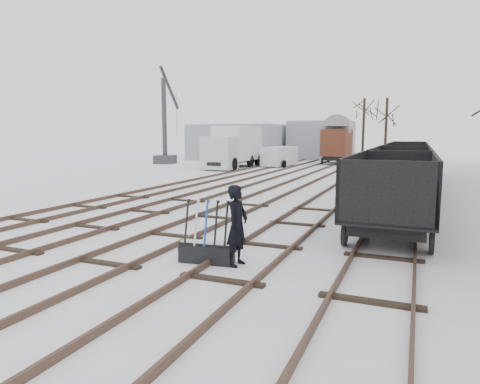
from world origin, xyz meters
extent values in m
plane|color=white|center=(0.00, 0.00, 0.00)|extent=(120.00, 120.00, 0.00)
cube|color=black|center=(-6.72, 14.00, 0.07)|extent=(0.07, 52.00, 0.15)
cube|color=black|center=(-5.28, 14.00, 0.07)|extent=(0.07, 52.00, 0.15)
cube|color=black|center=(-6.00, 2.00, 0.03)|extent=(1.90, 0.20, 0.08)
cube|color=black|center=(-3.72, 14.00, 0.07)|extent=(0.07, 52.00, 0.15)
cube|color=black|center=(-2.28, 14.00, 0.07)|extent=(0.07, 52.00, 0.15)
cube|color=black|center=(-3.00, 2.00, 0.03)|extent=(1.90, 0.20, 0.08)
cube|color=black|center=(-0.72, 14.00, 0.07)|extent=(0.07, 52.00, 0.15)
cube|color=black|center=(0.72, 14.00, 0.07)|extent=(0.07, 52.00, 0.15)
cube|color=black|center=(0.00, 2.00, 0.03)|extent=(1.90, 0.20, 0.08)
cube|color=black|center=(2.28, 14.00, 0.07)|extent=(0.07, 52.00, 0.15)
cube|color=black|center=(3.72, 14.00, 0.07)|extent=(0.07, 52.00, 0.15)
cube|color=black|center=(3.00, 2.00, 0.03)|extent=(1.90, 0.20, 0.08)
cube|color=black|center=(5.28, 14.00, 0.07)|extent=(0.07, 52.00, 0.15)
cube|color=black|center=(6.72, 14.00, 0.07)|extent=(0.07, 52.00, 0.15)
cube|color=black|center=(6.00, 2.00, 0.03)|extent=(1.90, 0.20, 0.08)
cube|color=#959BA8|center=(-13.00, 36.00, 2.00)|extent=(10.00, 8.00, 4.00)
cube|color=silver|center=(-13.00, 36.00, 4.05)|extent=(9.80, 7.84, 0.10)
cube|color=#959BA8|center=(-4.00, 40.00, 2.20)|extent=(7.00, 6.00, 4.40)
cube|color=silver|center=(-4.00, 40.00, 4.45)|extent=(6.86, 5.88, 0.10)
cube|color=black|center=(2.12, -1.95, 0.22)|extent=(1.33, 0.55, 0.44)
cube|color=black|center=(2.12, -1.95, 0.46)|extent=(1.32, 0.43, 0.06)
cube|color=silver|center=(2.12, -1.95, 0.50)|extent=(1.27, 0.38, 0.03)
cylinder|color=black|center=(1.62, -2.00, 0.95)|extent=(0.08, 0.32, 1.08)
cylinder|color=silver|center=(1.87, -1.98, 0.95)|extent=(0.08, 0.32, 1.08)
cylinder|color=#0D3FB4|center=(2.12, -1.95, 0.95)|extent=(0.08, 0.32, 1.08)
cylinder|color=black|center=(2.37, -1.93, 0.95)|extent=(0.08, 0.32, 1.08)
cylinder|color=black|center=(2.62, -1.90, 0.95)|extent=(0.08, 0.32, 1.08)
imported|color=black|center=(2.87, -1.85, 0.95)|extent=(0.52, 0.73, 1.90)
cube|color=black|center=(6.00, 2.81, 0.65)|extent=(1.91, 5.24, 0.40)
cube|color=black|center=(6.00, 2.81, 0.84)|extent=(2.38, 5.96, 0.12)
cube|color=black|center=(4.86, 2.81, 1.64)|extent=(0.10, 5.96, 1.59)
cube|color=black|center=(7.14, 2.81, 1.64)|extent=(0.10, 5.96, 1.59)
cube|color=silver|center=(6.00, 2.81, 0.94)|extent=(2.15, 5.72, 0.06)
cylinder|color=black|center=(4.91, 0.90, 0.35)|extent=(0.12, 0.70, 0.70)
cylinder|color=black|center=(7.09, 4.71, 0.35)|extent=(0.12, 0.70, 0.70)
cube|color=black|center=(6.00, 9.21, 0.65)|extent=(1.91, 5.24, 0.40)
cube|color=black|center=(6.00, 9.21, 0.84)|extent=(2.38, 5.96, 0.12)
cube|color=black|center=(4.86, 9.21, 1.64)|extent=(0.10, 5.96, 1.59)
cube|color=black|center=(7.14, 9.21, 1.64)|extent=(0.10, 5.96, 1.59)
cube|color=silver|center=(6.00, 9.21, 0.94)|extent=(2.15, 5.72, 0.06)
cylinder|color=black|center=(4.91, 7.30, 0.35)|extent=(0.12, 0.70, 0.70)
cylinder|color=black|center=(7.09, 11.11, 0.35)|extent=(0.12, 0.70, 0.70)
cube|color=black|center=(6.00, 15.61, 0.65)|extent=(1.91, 5.24, 0.40)
cube|color=black|center=(6.00, 15.61, 0.84)|extent=(2.38, 5.96, 0.12)
cube|color=black|center=(4.86, 15.61, 1.64)|extent=(0.10, 5.96, 1.59)
cube|color=black|center=(7.14, 15.61, 1.64)|extent=(0.10, 5.96, 1.59)
cube|color=silver|center=(6.00, 15.61, 0.94)|extent=(2.15, 5.72, 0.06)
cylinder|color=black|center=(4.91, 13.70, 0.35)|extent=(0.12, 0.70, 0.70)
cylinder|color=black|center=(7.09, 17.51, 0.35)|extent=(0.12, 0.70, 0.70)
cube|color=black|center=(6.00, 22.01, 0.65)|extent=(1.91, 5.24, 0.40)
cube|color=black|center=(6.00, 22.01, 0.84)|extent=(2.38, 5.96, 0.12)
cube|color=black|center=(4.86, 22.01, 1.64)|extent=(0.10, 5.96, 1.59)
cube|color=black|center=(7.14, 22.01, 1.64)|extent=(0.10, 5.96, 1.59)
cube|color=silver|center=(6.00, 22.01, 0.94)|extent=(2.15, 5.72, 0.06)
cylinder|color=black|center=(4.91, 20.10, 0.35)|extent=(0.12, 0.70, 0.70)
cylinder|color=black|center=(7.09, 23.91, 0.35)|extent=(0.12, 0.70, 0.70)
cube|color=black|center=(-0.94, 32.76, 0.65)|extent=(1.92, 4.38, 0.40)
cube|color=#4D2317|center=(-0.94, 32.76, 2.14)|extent=(2.40, 4.98, 2.59)
cube|color=silver|center=(-0.94, 32.76, 3.78)|extent=(2.16, 4.73, 0.04)
cylinder|color=black|center=(-2.04, 31.17, 0.35)|extent=(0.12, 0.70, 0.70)
cylinder|color=black|center=(0.15, 34.35, 0.35)|extent=(0.12, 0.70, 0.70)
cube|color=black|center=(-8.52, 24.23, 0.59)|extent=(1.29, 8.11, 0.32)
cube|color=#B9BEC3|center=(-8.52, 21.24, 1.44)|extent=(2.56, 2.14, 2.67)
cube|color=silver|center=(-8.52, 25.08, 2.14)|extent=(2.67, 5.55, 2.99)
cube|color=silver|center=(-8.52, 25.08, 3.65)|extent=(2.62, 5.45, 0.04)
cylinder|color=black|center=(-9.70, 21.45, 0.53)|extent=(0.32, 1.07, 1.07)
cylinder|color=black|center=(-7.35, 27.22, 0.53)|extent=(0.32, 1.07, 1.07)
cube|color=silver|center=(-5.22, 27.32, 0.94)|extent=(2.54, 4.39, 1.69)
cube|color=silver|center=(-5.22, 27.32, 1.80)|extent=(2.47, 4.29, 0.04)
cylinder|color=black|center=(-6.06, 26.00, 0.33)|extent=(0.21, 0.66, 0.66)
cylinder|color=black|center=(-4.37, 28.63, 0.33)|extent=(0.21, 0.66, 0.66)
cube|color=#313236|center=(-17.00, 26.30, 0.42)|extent=(2.30, 2.30, 0.85)
cylinder|color=#313236|center=(-17.00, 26.30, 4.24)|extent=(0.47, 0.47, 8.48)
cylinder|color=#313236|center=(-17.00, 28.21, 7.63)|extent=(1.57, 5.32, 3.91)
cylinder|color=black|center=(-17.00, 30.43, 5.09)|extent=(0.04, 0.04, 4.77)
cylinder|color=black|center=(0.57, 41.42, 3.54)|extent=(0.30, 0.30, 7.08)
cylinder|color=black|center=(3.18, 39.94, 3.46)|extent=(0.30, 0.30, 6.93)
camera|label=1|loc=(6.66, -10.77, 3.07)|focal=32.00mm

